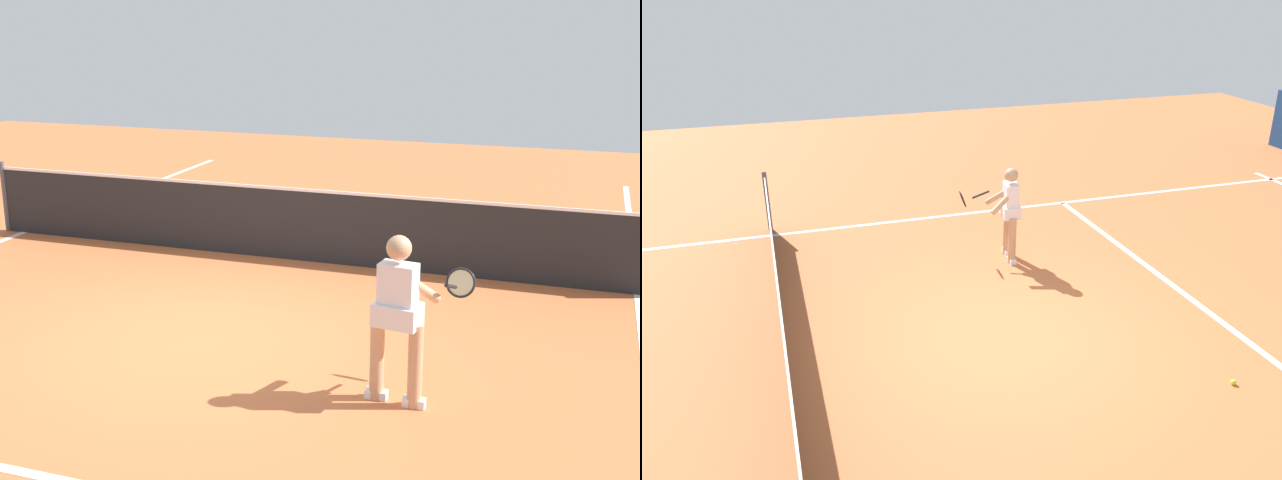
% 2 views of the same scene
% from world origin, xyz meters
% --- Properties ---
extents(ground_plane, '(27.36, 27.36, 0.00)m').
position_xyz_m(ground_plane, '(0.00, 0.00, 0.00)').
color(ground_plane, '#C66638').
extents(service_line_marking, '(9.05, 0.10, 0.01)m').
position_xyz_m(service_line_marking, '(0.00, -2.86, 0.00)').
color(service_line_marking, white).
rests_on(service_line_marking, ground).
extents(sideline_right_marking, '(0.10, 19.05, 0.01)m').
position_xyz_m(sideline_right_marking, '(4.52, 0.00, 0.00)').
color(sideline_right_marking, white).
rests_on(sideline_right_marking, ground).
extents(court_net, '(9.73, 0.08, 1.11)m').
position_xyz_m(court_net, '(0.00, 2.88, 0.52)').
color(court_net, '#4C4C51').
rests_on(court_net, ground).
extents(tennis_player, '(0.86, 0.91, 1.55)m').
position_xyz_m(tennis_player, '(2.37, -0.82, 0.85)').
color(tennis_player, tan).
rests_on(tennis_player, ground).
extents(tennis_ball_near, '(0.07, 0.07, 0.07)m').
position_xyz_m(tennis_ball_near, '(-1.72, -2.06, 0.03)').
color(tennis_ball_near, '#D1E533').
rests_on(tennis_ball_near, ground).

